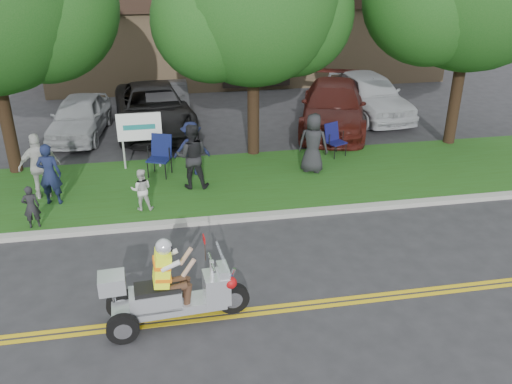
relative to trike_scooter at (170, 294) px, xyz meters
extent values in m
plane|color=#28282B|center=(2.35, 0.50, -0.59)|extent=(120.00, 120.00, 0.00)
cube|color=gold|center=(2.35, -0.08, -0.59)|extent=(60.00, 0.10, 0.01)
cube|color=gold|center=(2.35, 0.08, -0.59)|extent=(60.00, 0.10, 0.01)
cube|color=#A8A89E|center=(2.35, 3.55, -0.53)|extent=(60.00, 0.25, 0.12)
cube|color=#244D14|center=(2.35, 5.70, -0.54)|extent=(60.00, 4.00, 0.10)
cube|color=#9E7F5B|center=(4.35, 19.50, 1.41)|extent=(18.00, 8.00, 4.00)
cube|color=black|center=(4.35, 15.45, 3.11)|extent=(18.00, 0.30, 0.60)
cylinder|color=#332114|center=(-4.15, 7.50, 1.70)|extent=(0.36, 0.36, 4.59)
sphere|color=#1A4F16|center=(-2.80, 7.80, 4.00)|extent=(4.05, 4.05, 4.05)
cylinder|color=#332114|center=(2.85, 7.70, 1.51)|extent=(0.36, 0.36, 4.20)
sphere|color=#1A4F16|center=(2.85, 7.70, 4.06)|extent=(4.80, 4.80, 4.80)
sphere|color=#1A4F16|center=(4.05, 8.00, 3.61)|extent=(3.60, 3.60, 3.60)
sphere|color=#1A4F16|center=(1.65, 7.50, 3.53)|extent=(3.36, 3.36, 3.36)
cylinder|color=#332114|center=(9.35, 7.50, 1.79)|extent=(0.36, 0.36, 4.76)
cylinder|color=silver|center=(-1.05, 7.10, -0.04)|extent=(0.06, 0.06, 1.10)
cylinder|color=silver|center=(-0.05, 7.10, -0.04)|extent=(0.06, 0.06, 1.10)
cube|color=white|center=(-0.55, 7.10, 0.76)|extent=(1.25, 0.06, 0.80)
cylinder|color=black|center=(1.13, 0.08, -0.30)|extent=(0.60, 0.18, 0.59)
cylinder|color=black|center=(-0.82, -0.41, -0.32)|extent=(0.56, 0.18, 0.55)
cylinder|color=black|center=(-0.86, 0.30, -0.32)|extent=(0.56, 0.18, 0.55)
cube|color=silver|center=(0.04, 0.00, -0.26)|extent=(1.90, 0.57, 0.18)
cube|color=silver|center=(-0.25, -0.01, -0.05)|extent=(0.91, 0.51, 0.34)
cube|color=black|center=(-0.20, -0.01, 0.16)|extent=(0.81, 0.46, 0.10)
cube|color=silver|center=(0.83, 0.06, 0.00)|extent=(0.47, 0.50, 0.54)
cube|color=silver|center=(0.97, 0.07, 0.57)|extent=(0.22, 0.46, 0.48)
cube|color=silver|center=(-0.94, -0.06, 0.39)|extent=(0.47, 0.44, 0.30)
sphere|color=#B20C0F|center=(1.07, -0.07, 0.17)|extent=(0.22, 0.22, 0.22)
cube|color=#E6FF1A|center=(-0.09, 0.00, 0.55)|extent=(0.36, 0.42, 0.64)
sphere|color=silver|center=(-0.03, 0.00, 0.96)|extent=(0.29, 0.29, 0.29)
cylinder|color=black|center=(-0.39, 6.29, -0.25)|extent=(0.03, 0.03, 0.48)
cylinder|color=black|center=(0.09, 6.10, -0.25)|extent=(0.03, 0.03, 0.48)
cylinder|color=black|center=(-0.21, 6.73, -0.25)|extent=(0.03, 0.03, 0.48)
cylinder|color=black|center=(0.27, 6.54, -0.25)|extent=(0.03, 0.03, 0.48)
cube|color=#0F1647|center=(-0.06, 6.42, 0.00)|extent=(0.76, 0.73, 0.04)
cube|color=#0F1647|center=(0.04, 6.66, 0.33)|extent=(0.62, 0.39, 0.65)
cylinder|color=black|center=(5.18, 6.71, -0.28)|extent=(0.03, 0.03, 0.42)
cylinder|color=black|center=(5.59, 6.90, -0.28)|extent=(0.03, 0.03, 0.42)
cylinder|color=black|center=(5.01, 7.09, -0.28)|extent=(0.03, 0.03, 0.42)
cylinder|color=black|center=(5.42, 7.28, -0.28)|extent=(0.03, 0.03, 0.42)
cube|color=#0F104A|center=(5.30, 7.00, -0.06)|extent=(0.67, 0.65, 0.04)
cube|color=#0F104A|center=(5.21, 7.20, 0.22)|extent=(0.54, 0.36, 0.56)
imported|color=#161D3D|center=(-2.75, 5.12, 0.31)|extent=(0.63, 0.47, 1.60)
imported|color=black|center=(0.80, 5.48, 0.39)|extent=(0.95, 0.79, 1.77)
imported|color=beige|center=(-3.05, 5.54, 0.37)|extent=(1.09, 0.68, 1.73)
imported|color=#151A3B|center=(0.86, 6.37, 0.28)|extent=(1.01, 0.60, 1.54)
imported|color=#232326|center=(4.25, 5.94, 0.37)|extent=(0.99, 0.86, 1.71)
imported|color=black|center=(-3.01, 3.90, 0.03)|extent=(0.42, 0.32, 1.04)
imported|color=silver|center=(-0.52, 4.37, 0.04)|extent=(0.54, 0.43, 1.07)
imported|color=#A0A3A7|center=(-2.65, 10.61, 0.09)|extent=(2.11, 4.21, 1.38)
imported|color=#272729|center=(0.35, 11.50, 0.12)|extent=(1.53, 4.32, 1.42)
imported|color=black|center=(-0.15, 10.85, 0.18)|extent=(2.93, 5.73, 1.55)
imported|color=#451510|center=(6.12, 9.91, 0.20)|extent=(3.83, 5.86, 1.58)
imported|color=silver|center=(7.89, 11.07, 0.23)|extent=(2.42, 5.01, 1.65)
camera|label=1|loc=(0.10, -7.93, 5.67)|focal=38.00mm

